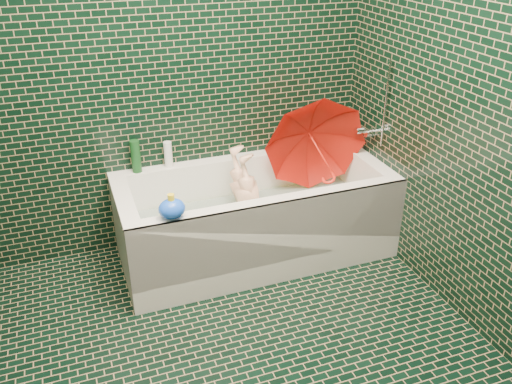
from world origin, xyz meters
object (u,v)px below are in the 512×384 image
object	(u,v)px
rubber_duck	(316,140)
bathtub	(256,225)
umbrella	(321,154)
child	(252,208)
bath_toy	(172,208)

from	to	relation	value
rubber_duck	bathtub	bearing A→B (deg)	-170.84
bathtub	umbrella	bearing A→B (deg)	3.26
bathtub	child	world-z (taller)	bathtub
bathtub	umbrella	xyz separation A→B (m)	(0.45, 0.03, 0.42)
child	bath_toy	distance (m)	0.75
rubber_duck	child	bearing A→B (deg)	-175.36
umbrella	child	bearing A→B (deg)	-172.34
child	bathtub	bearing A→B (deg)	11.33
child	rubber_duck	bearing A→B (deg)	115.06
child	bath_toy	world-z (taller)	bath_toy
umbrella	rubber_duck	world-z (taller)	umbrella
umbrella	rubber_duck	size ratio (longest dim) A/B	4.95
rubber_duck	bath_toy	distance (m)	1.32
bathtub	bath_toy	world-z (taller)	bath_toy
bathtub	child	distance (m)	0.11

